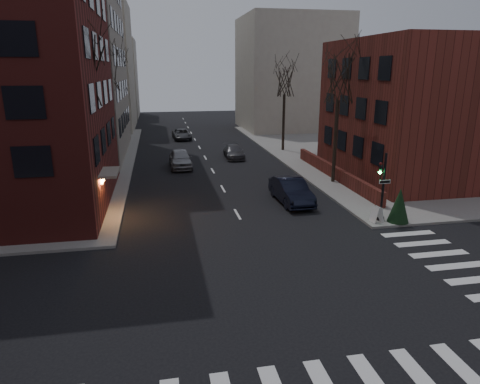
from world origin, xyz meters
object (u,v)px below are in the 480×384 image
object	(u,v)px
car_lane_silver	(180,159)
tree_right_b	(285,80)
car_lane_far	(182,134)
sandwich_board	(377,214)
traffic_signal	(382,191)
evergreen_shrub	(399,205)
parked_sedan	(291,191)
tree_left_b	(103,66)
tree_left_c	(118,75)
car_lane_gray	(234,152)
tree_right_a	(339,78)
streetlamp_near	(111,128)
tree_left_a	(80,73)
streetlamp_far	(127,107)

from	to	relation	value
car_lane_silver	tree_right_b	bearing A→B (deg)	26.78
car_lane_far	sandwich_board	bearing A→B (deg)	-77.74
traffic_signal	evergreen_shrub	distance (m)	1.27
parked_sedan	tree_right_b	bearing A→B (deg)	73.35
sandwich_board	car_lane_silver	bearing A→B (deg)	111.69
tree_left_b	tree_right_b	bearing A→B (deg)	18.82
tree_left_c	car_lane_gray	distance (m)	17.48
tree_right_b	evergreen_shrub	xyz separation A→B (m)	(0.06, -23.47, -6.42)
traffic_signal	car_lane_gray	distance (m)	20.92
tree_right_a	sandwich_board	size ratio (longest dim) A/B	10.43
car_lane_far	evergreen_shrub	world-z (taller)	evergreen_shrub
streetlamp_near	sandwich_board	size ratio (longest dim) A/B	6.74
parked_sedan	car_lane_silver	xyz separation A→B (m)	(-6.71, 12.20, -0.00)
tree_left_a	tree_right_a	size ratio (longest dim) A/B	1.06
traffic_signal	streetlamp_near	xyz separation A→B (m)	(-16.14, 13.01, 2.33)
tree_left_c	evergreen_shrub	xyz separation A→B (m)	(17.66, -31.47, -6.87)
tree_right_a	tree_left_c	bearing A→B (deg)	128.66
tree_left_b	evergreen_shrub	size ratio (longest dim) A/B	5.34
tree_left_a	tree_left_b	world-z (taller)	tree_left_b
car_lane_silver	evergreen_shrub	xyz separation A→B (m)	(11.57, -17.38, 0.33)
traffic_signal	tree_right_b	xyz separation A→B (m)	(0.86, 23.01, 5.68)
traffic_signal	car_lane_far	distance (m)	34.68
tree_left_a	car_lane_far	distance (m)	30.22
tree_right_a	tree_right_b	size ratio (longest dim) A/B	1.06
parked_sedan	car_lane_far	xyz separation A→B (m)	(-5.65, 28.59, -0.18)
tree_right_b	parked_sedan	bearing A→B (deg)	-104.71
streetlamp_near	evergreen_shrub	bearing A→B (deg)	-38.29
traffic_signal	car_lane_far	world-z (taller)	traffic_signal
traffic_signal	streetlamp_far	bearing A→B (deg)	116.06
tree_left_c	car_lane_gray	bearing A→B (deg)	-42.77
traffic_signal	sandwich_board	size ratio (longest dim) A/B	4.29
traffic_signal	car_lane_silver	distance (m)	20.02
streetlamp_near	parked_sedan	bearing A→B (deg)	-34.17
tree_right_a	streetlamp_far	world-z (taller)	tree_right_a
tree_right_b	streetlamp_near	distance (m)	20.01
tree_right_a	car_lane_far	bearing A→B (deg)	113.26
streetlamp_far	parked_sedan	distance (m)	30.99
tree_left_b	tree_right_a	world-z (taller)	tree_left_b
streetlamp_far	car_lane_far	size ratio (longest dim) A/B	1.34
car_lane_gray	evergreen_shrub	xyz separation A→B (m)	(6.03, -20.71, 0.52)
car_lane_gray	tree_left_c	bearing A→B (deg)	138.90
tree_right_a	tree_right_b	world-z (taller)	tree_right_a
tree_right_b	parked_sedan	xyz separation A→B (m)	(-4.80, -18.28, -6.76)
tree_left_b	traffic_signal	bearing A→B (deg)	-45.46
car_lane_far	parked_sedan	bearing A→B (deg)	-81.99
streetlamp_far	car_lane_far	distance (m)	7.48
car_lane_gray	car_lane_far	bearing A→B (deg)	110.59
traffic_signal	parked_sedan	xyz separation A→B (m)	(-3.94, 4.72, -1.08)
streetlamp_far	streetlamp_near	bearing A→B (deg)	-90.00
car_lane_gray	car_lane_far	distance (m)	13.81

